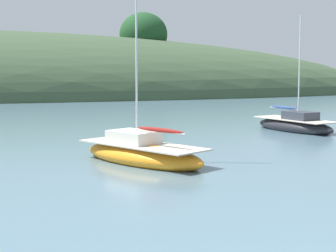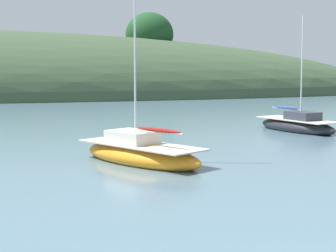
# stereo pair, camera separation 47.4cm
# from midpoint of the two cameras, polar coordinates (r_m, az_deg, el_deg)

# --- Properties ---
(sailboat_navy_dinghy) EXTENTS (4.12, 7.11, 8.01)m
(sailboat_navy_dinghy) POSITION_cam_midpoint_polar(r_m,az_deg,el_deg) (37.74, 12.90, 0.12)
(sailboat_navy_dinghy) COLOR #232328
(sailboat_navy_dinghy) RESTS_ON ground
(sailboat_white_near) EXTENTS (5.83, 7.24, 10.46)m
(sailboat_white_near) POSITION_cam_midpoint_polar(r_m,az_deg,el_deg) (24.60, -3.36, -2.88)
(sailboat_white_near) COLOR orange
(sailboat_white_near) RESTS_ON ground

